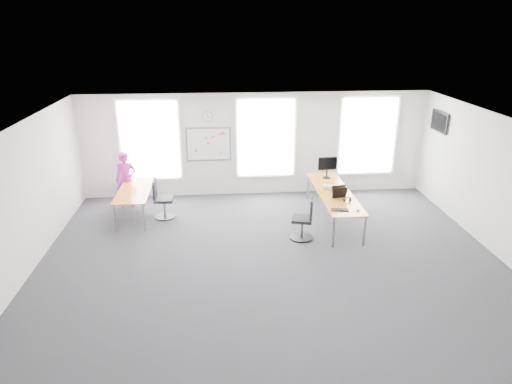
{
  "coord_description": "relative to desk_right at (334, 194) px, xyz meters",
  "views": [
    {
      "loc": [
        -1.04,
        -8.8,
        4.92
      ],
      "look_at": [
        -0.21,
        1.2,
        1.1
      ],
      "focal_mm": 32.0,
      "sensor_mm": 36.0,
      "label": 1
    }
  ],
  "objects": [
    {
      "name": "desk_right",
      "position": [
        0.0,
        0.0,
        0.0
      ],
      "size": [
        0.85,
        3.17,
        0.77
      ],
      "color": "orange",
      "rests_on": "ground"
    },
    {
      "name": "paper_stack",
      "position": [
        -0.08,
        0.2,
        0.1
      ],
      "size": [
        0.34,
        0.29,
        0.1
      ],
      "primitive_type": "cube",
      "rotation": [
        0.0,
        0.0,
        -0.29
      ],
      "color": "beige",
      "rests_on": "desk_right"
    },
    {
      "name": "lens_cap",
      "position": [
        0.15,
        -0.79,
        0.05
      ],
      "size": [
        0.08,
        0.08,
        0.01
      ],
      "primitive_type": "cylinder",
      "rotation": [
        0.0,
        0.0,
        -0.15
      ],
      "color": "black",
      "rests_on": "desk_right"
    },
    {
      "name": "chair_right",
      "position": [
        -0.94,
        -1.03,
        -0.27
      ],
      "size": [
        0.57,
        0.56,
        1.03
      ],
      "rotation": [
        0.0,
        0.0,
        -1.81
      ],
      "color": "black",
      "rests_on": "ground"
    },
    {
      "name": "laptop_sleeve",
      "position": [
        0.02,
        -0.42,
        0.2
      ],
      "size": [
        0.38,
        0.26,
        0.3
      ],
      "rotation": [
        0.0,
        0.0,
        0.17
      ],
      "color": "black",
      "rests_on": "desk_right"
    },
    {
      "name": "floor",
      "position": [
        -1.85,
        -1.91,
        -0.72
      ],
      "size": [
        10.0,
        10.0,
        0.0
      ],
      "primitive_type": "plane",
      "color": "#2C2C32",
      "rests_on": "ground"
    },
    {
      "name": "monitor",
      "position": [
        0.06,
        1.07,
        0.41
      ],
      "size": [
        0.54,
        0.22,
        0.6
      ],
      "rotation": [
        0.0,
        0.0,
        0.11
      ],
      "color": "black",
      "rests_on": "desk_right"
    },
    {
      "name": "mouse",
      "position": [
        0.24,
        -1.29,
        0.07
      ],
      "size": [
        0.1,
        0.13,
        0.04
      ],
      "primitive_type": "ellipsoid",
      "rotation": [
        0.0,
        0.0,
        0.29
      ],
      "color": "black",
      "rests_on": "desk_right"
    },
    {
      "name": "wall_front",
      "position": [
        -1.85,
        -5.91,
        0.78
      ],
      "size": [
        10.0,
        0.0,
        10.0
      ],
      "primitive_type": "plane",
      "rotation": [
        -1.57,
        0.0,
        0.0
      ],
      "color": "white",
      "rests_on": "ground"
    },
    {
      "name": "headphones",
      "position": [
        0.16,
        -0.66,
        0.1
      ],
      "size": [
        0.18,
        0.1,
        0.11
      ],
      "rotation": [
        0.0,
        0.0,
        0.03
      ],
      "color": "black",
      "rests_on": "desk_right"
    },
    {
      "name": "keyboard",
      "position": [
        -0.16,
        -1.21,
        0.06
      ],
      "size": [
        0.44,
        0.25,
        0.02
      ],
      "primitive_type": "cube",
      "rotation": [
        0.0,
        0.0,
        -0.25
      ],
      "color": "black",
      "rests_on": "desk_right"
    },
    {
      "name": "desk_left",
      "position": [
        -5.13,
        0.66,
        -0.03
      ],
      "size": [
        0.82,
        2.06,
        0.75
      ],
      "color": "orange",
      "rests_on": "ground"
    },
    {
      "name": "wall_left",
      "position": [
        -6.85,
        -1.91,
        0.78
      ],
      "size": [
        0.0,
        10.0,
        10.0
      ],
      "primitive_type": "plane",
      "rotation": [
        1.57,
        0.0,
        1.57
      ],
      "color": "white",
      "rests_on": "ground"
    },
    {
      "name": "chair_left",
      "position": [
        -4.44,
        0.51,
        -0.26
      ],
      "size": [
        0.56,
        0.56,
        1.05
      ],
      "rotation": [
        0.0,
        0.0,
        1.57
      ],
      "color": "black",
      "rests_on": "ground"
    },
    {
      "name": "ceiling",
      "position": [
        -1.85,
        -1.91,
        2.28
      ],
      "size": [
        10.0,
        10.0,
        0.0
      ],
      "primitive_type": "plane",
      "rotation": [
        3.14,
        0.0,
        0.0
      ],
      "color": "silver",
      "rests_on": "ground"
    },
    {
      "name": "wall_right",
      "position": [
        3.15,
        -1.91,
        0.78
      ],
      "size": [
        0.0,
        10.0,
        10.0
      ],
      "primitive_type": "plane",
      "rotation": [
        1.57,
        0.0,
        -1.57
      ],
      "color": "white",
      "rests_on": "ground"
    },
    {
      "name": "wall_clock",
      "position": [
        -3.2,
        2.06,
        1.63
      ],
      "size": [
        0.3,
        0.04,
        0.3
      ],
      "primitive_type": "cylinder",
      "rotation": [
        1.57,
        0.0,
        0.0
      ],
      "color": "gray",
      "rests_on": "wall_back"
    },
    {
      "name": "window_left",
      "position": [
        -4.85,
        2.06,
        0.98
      ],
      "size": [
        1.6,
        0.06,
        2.2
      ],
      "primitive_type": "cube",
      "color": "silver",
      "rests_on": "wall_back"
    },
    {
      "name": "window_right",
      "position": [
        1.45,
        2.06,
        0.98
      ],
      "size": [
        1.6,
        0.06,
        2.2
      ],
      "primitive_type": "cube",
      "color": "silver",
      "rests_on": "wall_back"
    },
    {
      "name": "window_mid",
      "position": [
        -1.55,
        2.06,
        0.98
      ],
      "size": [
        1.6,
        0.06,
        2.2
      ],
      "primitive_type": "cube",
      "color": "silver",
      "rests_on": "wall_back"
    },
    {
      "name": "wall_back",
      "position": [
        -1.85,
        2.09,
        0.78
      ],
      "size": [
        10.0,
        0.0,
        10.0
      ],
      "primitive_type": "plane",
      "rotation": [
        1.57,
        0.0,
        0.0
      ],
      "color": "white",
      "rests_on": "ground"
    },
    {
      "name": "whiteboard",
      "position": [
        -3.2,
        2.06,
        0.83
      ],
      "size": [
        1.2,
        0.03,
        0.9
      ],
      "primitive_type": "cube",
      "color": "white",
      "rests_on": "wall_back"
    },
    {
      "name": "tv",
      "position": [
        3.1,
        1.09,
        1.58
      ],
      "size": [
        0.06,
        0.9,
        0.55
      ],
      "primitive_type": "cube",
      "color": "black",
      "rests_on": "wall_right"
    },
    {
      "name": "person",
      "position": [
        -5.47,
        1.35,
        0.06
      ],
      "size": [
        0.62,
        0.46,
        1.56
      ],
      "primitive_type": "imported",
      "rotation": [
        0.0,
        0.0,
        0.17
      ],
      "color": "#CB24AD",
      "rests_on": "ground"
    }
  ]
}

